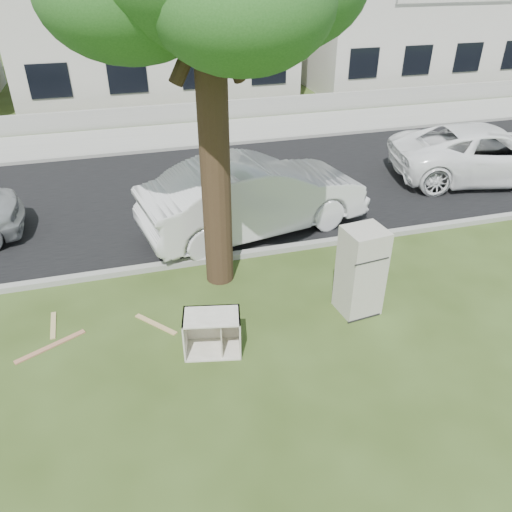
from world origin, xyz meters
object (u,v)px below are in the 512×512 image
object	(u,v)px
cabinet	(212,333)
car_right	(489,153)
car_center	(255,196)
fridge	(361,271)

from	to	relation	value
cabinet	car_right	distance (m)	10.23
car_right	cabinet	bearing A→B (deg)	131.98
cabinet	car_right	xyz separation A→B (m)	(8.89, 5.03, 0.39)
car_center	car_right	distance (m)	7.23
cabinet	car_right	world-z (taller)	car_right
fridge	car_center	world-z (taller)	car_center
fridge	car_center	size ratio (longest dim) A/B	0.32
cabinet	car_center	size ratio (longest dim) A/B	0.17
cabinet	car_right	bearing A→B (deg)	41.25
fridge	cabinet	bearing A→B (deg)	-178.63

